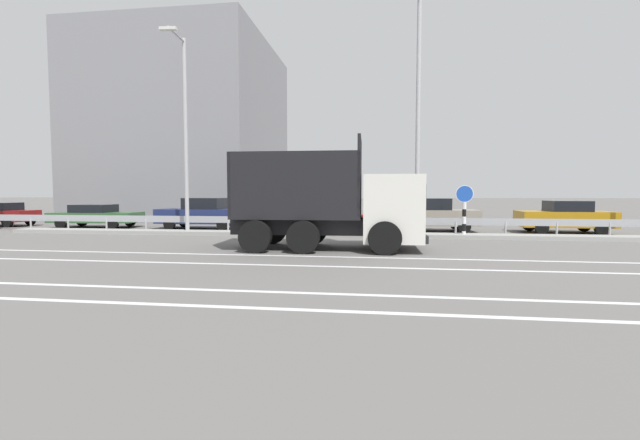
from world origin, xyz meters
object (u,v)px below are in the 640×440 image
Objects in this scene: dump_truck at (350,211)px; parked_car_2 at (203,214)px; street_lamp_1 at (184,127)px; parked_car_1 at (96,216)px; parked_car_0 at (0,214)px; street_lamp_2 at (419,106)px; parked_car_4 at (432,215)px; parked_car_3 at (324,217)px; parked_car_5 at (564,217)px; median_road_sign at (464,211)px.

dump_truck is 11.07m from parked_car_2.
street_lamp_1 is 8.51m from parked_car_1.
street_lamp_2 is at bearing -99.03° from parked_car_0.
parked_car_4 is (11.37, 3.34, -4.06)m from street_lamp_1.
street_lamp_1 is 0.88× the size of street_lamp_2.
street_lamp_1 is 1.85× the size of parked_car_3.
street_lamp_1 is 2.14× the size of parked_car_5.
parked_car_4 reaches higher than parked_car_0.
median_road_sign reaches higher than parked_car_2.
street_lamp_2 is 12.33m from parked_car_2.
parked_car_1 is (-14.50, 7.20, -0.64)m from dump_truck.
median_road_sign is 0.48× the size of parked_car_2.
parked_car_5 is (9.72, 7.36, -0.53)m from dump_truck.
parked_car_4 reaches higher than parked_car_5.
median_road_sign is (4.49, 4.10, -0.14)m from dump_truck.
dump_truck reaches higher than parked_car_5.
parked_car_0 is 18.93m from parked_car_3.
parked_car_2 is at bearing -132.86° from dump_truck.
parked_car_0 is at bearing 172.53° from median_road_sign.
parked_car_4 is (3.59, 7.44, -0.50)m from dump_truck.
parked_car_3 reaches higher than parked_car_0.
parked_car_1 is 12.74m from parked_car_3.
parked_car_3 is (6.02, 2.79, -4.17)m from street_lamp_1.
street_lamp_1 reaches higher than parked_car_5.
parked_car_0 is at bearing -111.42° from dump_truck.
parked_car_1 is 1.08× the size of parked_car_4.
street_lamp_1 is 5.19m from parked_car_2.
dump_truck is 1.60× the size of parked_car_0.
parked_car_3 is at bearing -91.83° from parked_car_0.
parked_car_4 is at bearing 90.72° from parked_car_5.
parked_car_2 is at bearing 162.43° from street_lamp_2.
street_lamp_2 reaches higher than parked_car_0.
dump_truck reaches higher than parked_car_3.
median_road_sign is 6.87m from parked_car_3.
median_road_sign is at bearing -103.42° from parked_car_2.
parked_car_4 is (1.04, 3.60, -4.68)m from street_lamp_2.
dump_truck is 0.64× the size of street_lamp_2.
street_lamp_2 is 7.13m from parked_car_3.
parked_car_5 is (24.22, 0.16, 0.11)m from parked_car_1.
median_road_sign is at bearing -0.01° from street_lamp_1.
dump_truck is 6.22m from street_lamp_2.
parked_car_3 is (12.74, -0.30, 0.04)m from parked_car_1.
median_road_sign is 4.75m from street_lamp_2.
parked_car_3 reaches higher than parked_car_1.
dump_truck is 8.27m from parked_car_4.
median_road_sign is 12.82m from street_lamp_1.
median_road_sign is 0.47× the size of parked_car_1.
street_lamp_2 is 2.13× the size of parked_car_1.
parked_car_5 reaches higher than parked_car_0.
median_road_sign is at bearing 123.40° from parked_car_5.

